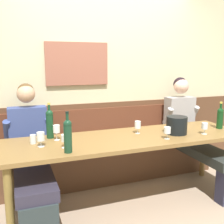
{
  "coord_description": "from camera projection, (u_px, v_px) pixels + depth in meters",
  "views": [
    {
      "loc": [
        -1.15,
        -2.39,
        1.56
      ],
      "look_at": [
        -0.1,
        0.45,
        0.99
      ],
      "focal_mm": 43.19,
      "sensor_mm": 36.0,
      "label": 1
    }
  ],
  "objects": [
    {
      "name": "water_tumbler_center",
      "position": [
        33.0,
        139.0,
        2.65
      ],
      "size": [
        0.06,
        0.06,
        0.09
      ],
      "primitive_type": "cylinder",
      "color": "silver",
      "rests_on": "dining_table"
    },
    {
      "name": "wall_bench",
      "position": [
        109.0,
        159.0,
        3.59
      ],
      "size": [
        2.92,
        0.42,
        0.94
      ],
      "color": "brown",
      "rests_on": "ground"
    },
    {
      "name": "wine_glass_center_front",
      "position": [
        56.0,
        130.0,
        2.75
      ],
      "size": [
        0.07,
        0.07,
        0.16
      ],
      "color": "silver",
      "rests_on": "dining_table"
    },
    {
      "name": "wine_glass_by_bottle",
      "position": [
        138.0,
        125.0,
        3.01
      ],
      "size": [
        0.07,
        0.07,
        0.14
      ],
      "color": "silver",
      "rests_on": "dining_table"
    },
    {
      "name": "ice_bucket",
      "position": [
        177.0,
        125.0,
        3.0
      ],
      "size": [
        0.23,
        0.23,
        0.2
      ],
      "primitive_type": "cylinder",
      "color": "black",
      "rests_on": "dining_table"
    },
    {
      "name": "person_center_right_seat",
      "position": [
        31.0,
        151.0,
        2.85
      ],
      "size": [
        0.53,
        1.21,
        1.31
      ],
      "color": "#273133",
      "rests_on": "ground"
    },
    {
      "name": "ground_plane",
      "position": [
        135.0,
        210.0,
        2.88
      ],
      "size": [
        6.8,
        6.8,
        0.02
      ],
      "primitive_type": "cube",
      "color": "tan",
      "rests_on": "ground"
    },
    {
      "name": "wood_wainscot_panel",
      "position": [
        104.0,
        138.0,
        3.74
      ],
      "size": [
        6.8,
        0.03,
        1.01
      ],
      "primitive_type": "cube",
      "color": "brown",
      "rests_on": "ground"
    },
    {
      "name": "wine_glass_near_bucket",
      "position": [
        167.0,
        131.0,
        2.8
      ],
      "size": [
        0.07,
        0.07,
        0.13
      ],
      "color": "silver",
      "rests_on": "dining_table"
    },
    {
      "name": "wine_bottle_clear_water",
      "position": [
        50.0,
        123.0,
        2.82
      ],
      "size": [
        0.08,
        0.08,
        0.38
      ],
      "color": "#143A21",
      "rests_on": "dining_table"
    },
    {
      "name": "person_center_left_seat",
      "position": [
        193.0,
        131.0,
        3.57
      ],
      "size": [
        0.51,
        1.22,
        1.34
      ],
      "color": "#292940",
      "rests_on": "ground"
    },
    {
      "name": "wine_glass_mid_right",
      "position": [
        205.0,
        126.0,
        2.99
      ],
      "size": [
        0.07,
        0.07,
        0.13
      ],
      "color": "silver",
      "rests_on": "dining_table"
    },
    {
      "name": "wine_bottle_green_tall",
      "position": [
        68.0,
        135.0,
        2.37
      ],
      "size": [
        0.07,
        0.07,
        0.37
      ],
      "color": "#163824",
      "rests_on": "dining_table"
    },
    {
      "name": "room_wall_back",
      "position": [
        102.0,
        73.0,
        3.63
      ],
      "size": [
        6.8,
        0.12,
        2.8
      ],
      "color": "beige",
      "rests_on": "ground"
    },
    {
      "name": "wine_bottle_amber_mid",
      "position": [
        220.0,
        117.0,
        3.23
      ],
      "size": [
        0.07,
        0.07,
        0.32
      ],
      "color": "#133C18",
      "rests_on": "dining_table"
    },
    {
      "name": "wine_glass_right_end",
      "position": [
        41.0,
        137.0,
        2.54
      ],
      "size": [
        0.07,
        0.07,
        0.14
      ],
      "color": "silver",
      "rests_on": "dining_table"
    },
    {
      "name": "wine_glass_mid_left",
      "position": [
        65.0,
        138.0,
        2.51
      ],
      "size": [
        0.07,
        0.07,
        0.13
      ],
      "color": "silver",
      "rests_on": "dining_table"
    },
    {
      "name": "dining_table",
      "position": [
        130.0,
        144.0,
        2.9
      ],
      "size": [
        2.62,
        0.77,
        0.76
      ],
      "color": "brown",
      "rests_on": "ground"
    }
  ]
}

